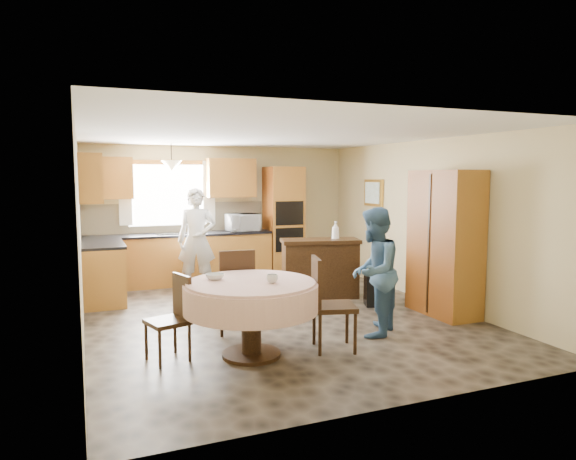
{
  "coord_description": "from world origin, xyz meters",
  "views": [
    {
      "loc": [
        -2.47,
        -6.51,
        1.94
      ],
      "look_at": [
        0.28,
        0.3,
        1.17
      ],
      "focal_mm": 32.0,
      "sensor_mm": 36.0,
      "label": 1
    }
  ],
  "objects_px": {
    "sideboard": "(320,270)",
    "chair_right": "(327,299)",
    "chair_left": "(174,313)",
    "person_sink": "(197,240)",
    "cupboard": "(445,243)",
    "dining_table": "(251,298)",
    "person_dining": "(374,272)",
    "chair_back": "(236,287)",
    "oven_tower": "(284,222)"
  },
  "relations": [
    {
      "from": "sideboard",
      "to": "chair_right",
      "type": "height_order",
      "value": "chair_right"
    },
    {
      "from": "chair_left",
      "to": "chair_right",
      "type": "distance_m",
      "value": 1.67
    },
    {
      "from": "chair_right",
      "to": "person_sink",
      "type": "relative_size",
      "value": 0.6
    },
    {
      "from": "cupboard",
      "to": "chair_left",
      "type": "xyz_separation_m",
      "value": [
        -3.83,
        -0.4,
        -0.51
      ]
    },
    {
      "from": "dining_table",
      "to": "person_sink",
      "type": "height_order",
      "value": "person_sink"
    },
    {
      "from": "cupboard",
      "to": "person_dining",
      "type": "height_order",
      "value": "cupboard"
    },
    {
      "from": "person_dining",
      "to": "dining_table",
      "type": "bearing_deg",
      "value": -39.0
    },
    {
      "from": "chair_right",
      "to": "person_sink",
      "type": "distance_m",
      "value": 3.53
    },
    {
      "from": "sideboard",
      "to": "chair_back",
      "type": "distance_m",
      "value": 2.23
    },
    {
      "from": "dining_table",
      "to": "chair_right",
      "type": "relative_size",
      "value": 1.37
    },
    {
      "from": "oven_tower",
      "to": "dining_table",
      "type": "distance_m",
      "value": 4.53
    },
    {
      "from": "cupboard",
      "to": "person_dining",
      "type": "distance_m",
      "value": 1.51
    },
    {
      "from": "sideboard",
      "to": "person_sink",
      "type": "bearing_deg",
      "value": 160.27
    },
    {
      "from": "cupboard",
      "to": "chair_back",
      "type": "xyz_separation_m",
      "value": [
        -2.96,
        0.24,
        -0.43
      ]
    },
    {
      "from": "oven_tower",
      "to": "chair_back",
      "type": "relative_size",
      "value": 2.01
    },
    {
      "from": "cupboard",
      "to": "dining_table",
      "type": "distance_m",
      "value": 3.13
    },
    {
      "from": "sideboard",
      "to": "cupboard",
      "type": "xyz_separation_m",
      "value": [
        1.17,
        -1.57,
        0.57
      ]
    },
    {
      "from": "dining_table",
      "to": "person_dining",
      "type": "relative_size",
      "value": 0.92
    },
    {
      "from": "dining_table",
      "to": "person_sink",
      "type": "relative_size",
      "value": 0.83
    },
    {
      "from": "chair_left",
      "to": "person_dining",
      "type": "xyz_separation_m",
      "value": [
        2.41,
        -0.06,
        0.29
      ]
    },
    {
      "from": "chair_left",
      "to": "chair_back",
      "type": "relative_size",
      "value": 0.86
    },
    {
      "from": "oven_tower",
      "to": "chair_left",
      "type": "bearing_deg",
      "value": -125.75
    },
    {
      "from": "chair_right",
      "to": "chair_back",
      "type": "bearing_deg",
      "value": 53.55
    },
    {
      "from": "sideboard",
      "to": "person_dining",
      "type": "distance_m",
      "value": 2.07
    },
    {
      "from": "sideboard",
      "to": "person_sink",
      "type": "distance_m",
      "value": 2.13
    },
    {
      "from": "chair_back",
      "to": "cupboard",
      "type": "bearing_deg",
      "value": -178.48
    },
    {
      "from": "oven_tower",
      "to": "dining_table",
      "type": "bearing_deg",
      "value": -115.91
    },
    {
      "from": "sideboard",
      "to": "chair_left",
      "type": "height_order",
      "value": "chair_left"
    },
    {
      "from": "chair_left",
      "to": "person_dining",
      "type": "relative_size",
      "value": 0.57
    },
    {
      "from": "sideboard",
      "to": "chair_left",
      "type": "distance_m",
      "value": 3.3
    },
    {
      "from": "chair_right",
      "to": "sideboard",
      "type": "bearing_deg",
      "value": -8.55
    },
    {
      "from": "chair_left",
      "to": "chair_right",
      "type": "height_order",
      "value": "chair_right"
    },
    {
      "from": "chair_back",
      "to": "dining_table",
      "type": "bearing_deg",
      "value": 90.87
    },
    {
      "from": "chair_left",
      "to": "person_sink",
      "type": "height_order",
      "value": "person_sink"
    },
    {
      "from": "dining_table",
      "to": "chair_left",
      "type": "xyz_separation_m",
      "value": [
        -0.79,
        0.22,
        -0.14
      ]
    },
    {
      "from": "chair_back",
      "to": "sideboard",
      "type": "bearing_deg",
      "value": -137.25
    },
    {
      "from": "oven_tower",
      "to": "person_dining",
      "type": "bearing_deg",
      "value": -95.14
    },
    {
      "from": "dining_table",
      "to": "chair_back",
      "type": "bearing_deg",
      "value": 84.67
    },
    {
      "from": "cupboard",
      "to": "chair_right",
      "type": "bearing_deg",
      "value": -161.52
    },
    {
      "from": "oven_tower",
      "to": "person_dining",
      "type": "height_order",
      "value": "oven_tower"
    },
    {
      "from": "chair_right",
      "to": "person_dining",
      "type": "xyz_separation_m",
      "value": [
        0.77,
        0.27,
        0.21
      ]
    },
    {
      "from": "oven_tower",
      "to": "chair_left",
      "type": "height_order",
      "value": "oven_tower"
    },
    {
      "from": "dining_table",
      "to": "person_dining",
      "type": "height_order",
      "value": "person_dining"
    },
    {
      "from": "oven_tower",
      "to": "chair_back",
      "type": "xyz_separation_m",
      "value": [
        -1.89,
        -3.19,
        -0.48
      ]
    },
    {
      "from": "cupboard",
      "to": "dining_table",
      "type": "relative_size",
      "value": 1.41
    },
    {
      "from": "person_sink",
      "to": "dining_table",
      "type": "bearing_deg",
      "value": -75.08
    },
    {
      "from": "sideboard",
      "to": "person_dining",
      "type": "bearing_deg",
      "value": -83.27
    },
    {
      "from": "chair_back",
      "to": "person_sink",
      "type": "bearing_deg",
      "value": -84.81
    },
    {
      "from": "sideboard",
      "to": "cupboard",
      "type": "distance_m",
      "value": 2.04
    },
    {
      "from": "dining_table",
      "to": "chair_right",
      "type": "xyz_separation_m",
      "value": [
        0.85,
        -0.11,
        -0.06
      ]
    }
  ]
}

